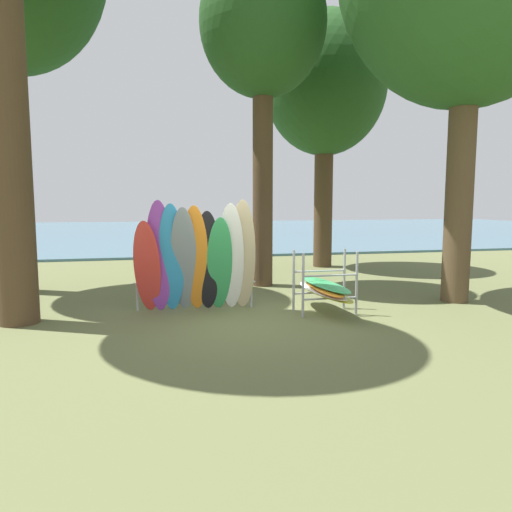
{
  "coord_description": "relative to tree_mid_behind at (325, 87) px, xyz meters",
  "views": [
    {
      "loc": [
        -1.69,
        -8.29,
        2.19
      ],
      "look_at": [
        0.4,
        1.02,
        1.1
      ],
      "focal_mm": 32.62,
      "sensor_mm": 36.0,
      "label": 1
    }
  ],
  "objects": [
    {
      "name": "lake_water",
      "position": [
        -4.06,
        21.37,
        -5.99
      ],
      "size": [
        80.0,
        36.0,
        0.1
      ],
      "primitive_type": "cube",
      "color": "#477084",
      "rests_on": "ground"
    },
    {
      "name": "tree_far_left_back",
      "position": [
        -2.89,
        -3.16,
        0.52
      ],
      "size": [
        3.22,
        3.22,
        8.56
      ],
      "color": "#4C3823",
      "rests_on": "ground"
    },
    {
      "name": "tree_mid_behind",
      "position": [
        0.0,
        0.0,
        0.0
      ],
      "size": [
        4.07,
        4.07,
        8.47
      ],
      "color": "#4C3823",
      "rests_on": "ground"
    },
    {
      "name": "ground_plane",
      "position": [
        -4.06,
        -6.83,
        -6.04
      ],
      "size": [
        80.0,
        80.0,
        0.0
      ],
      "primitive_type": "plane",
      "color": "#60663D"
    },
    {
      "name": "board_storage_rack",
      "position": [
        -2.42,
        -6.49,
        -5.55
      ],
      "size": [
        1.15,
        2.13,
        1.25
      ],
      "color": "#9EA0A5",
      "rests_on": "ground"
    },
    {
      "name": "leaning_board_pile",
      "position": [
        -4.9,
        -5.85,
        -4.99
      ],
      "size": [
        2.51,
        0.8,
        2.27
      ],
      "color": "red",
      "rests_on": "ground"
    }
  ]
}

